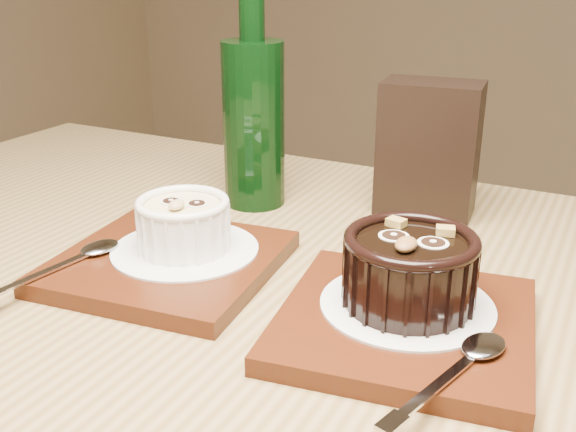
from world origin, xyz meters
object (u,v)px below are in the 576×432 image
object	(u,v)px
ramekin_white	(183,222)
green_bottle	(254,118)
table	(276,416)
condiment_stand	(429,149)
tray_right	(405,323)
ramekin_dark	(410,267)
tray_left	(168,263)

from	to	relation	value
ramekin_white	green_bottle	xyz separation A→B (m)	(-0.03, 0.17, 0.05)
table	condiment_stand	distance (m)	0.32
tray_right	ramekin_dark	distance (m)	0.04
ramekin_dark	ramekin_white	bearing A→B (deg)	176.68
ramekin_dark	green_bottle	xyz separation A→B (m)	(-0.24, 0.17, 0.05)
ramekin_white	tray_right	bearing A→B (deg)	-18.06
ramekin_white	green_bottle	world-z (taller)	green_bottle
table	tray_right	size ratio (longest dim) A/B	6.81
ramekin_white	green_bottle	bearing A→B (deg)	86.02
ramekin_dark	green_bottle	size ratio (longest dim) A/B	0.40
table	ramekin_white	distance (m)	0.18
ramekin_white	ramekin_dark	distance (m)	0.21
tray_right	condiment_stand	bearing A→B (deg)	105.36
tray_left	ramekin_dark	distance (m)	0.22
tray_right	condiment_stand	size ratio (longest dim) A/B	1.29
tray_right	green_bottle	size ratio (longest dim) A/B	0.72
table	ramekin_dark	world-z (taller)	ramekin_dark
green_bottle	table	bearing A→B (deg)	-54.86
ramekin_dark	green_bottle	bearing A→B (deg)	141.28
tray_right	ramekin_dark	size ratio (longest dim) A/B	1.82
ramekin_white	tray_right	world-z (taller)	ramekin_white
tray_left	condiment_stand	xyz separation A→B (m)	(0.15, 0.25, 0.06)
condiment_stand	green_bottle	world-z (taller)	green_bottle
ramekin_white	table	bearing A→B (deg)	-34.52
condiment_stand	ramekin_dark	bearing A→B (deg)	-74.62
table	condiment_stand	world-z (taller)	condiment_stand
ramekin_dark	tray_left	bearing A→B (deg)	-179.26
ramekin_white	tray_left	bearing A→B (deg)	-130.84
tray_left	green_bottle	world-z (taller)	green_bottle
tray_left	tray_right	size ratio (longest dim) A/B	1.00
condiment_stand	green_bottle	distance (m)	0.19
tray_left	tray_right	xyz separation A→B (m)	(0.22, 0.00, 0.00)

